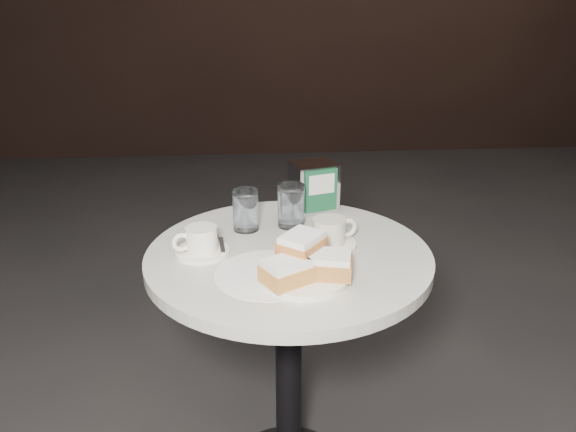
# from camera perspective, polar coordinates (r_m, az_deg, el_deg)

# --- Properties ---
(cafe_table) EXTENTS (0.70, 0.70, 0.74)m
(cafe_table) POSITION_cam_1_polar(r_m,az_deg,el_deg) (1.48, 0.06, -10.53)
(cafe_table) COLOR black
(cafe_table) RESTS_ON ground
(sugar_spill) EXTENTS (0.26, 0.26, 0.00)m
(sugar_spill) POSITION_cam_1_polar(r_m,az_deg,el_deg) (1.27, -1.96, -5.90)
(sugar_spill) COLOR white
(sugar_spill) RESTS_ON cafe_table
(beignet_plate) EXTENTS (0.23, 0.23, 0.10)m
(beignet_plate) POSITION_cam_1_polar(r_m,az_deg,el_deg) (1.23, 1.77, -5.08)
(beignet_plate) COLOR white
(beignet_plate) RESTS_ON cafe_table
(coffee_cup_left) EXTENTS (0.17, 0.17, 0.07)m
(coffee_cup_left) POSITION_cam_1_polar(r_m,az_deg,el_deg) (1.37, -8.82, -2.65)
(coffee_cup_left) COLOR white
(coffee_cup_left) RESTS_ON cafe_table
(coffee_cup_right) EXTENTS (0.17, 0.17, 0.07)m
(coffee_cup_right) POSITION_cam_1_polar(r_m,az_deg,el_deg) (1.40, 4.20, -1.85)
(coffee_cup_right) COLOR white
(coffee_cup_right) RESTS_ON cafe_table
(water_glass_left) EXTENTS (0.07, 0.07, 0.11)m
(water_glass_left) POSITION_cam_1_polar(r_m,az_deg,el_deg) (1.48, -4.32, 0.54)
(water_glass_left) COLOR white
(water_glass_left) RESTS_ON cafe_table
(water_glass_right) EXTENTS (0.07, 0.07, 0.12)m
(water_glass_right) POSITION_cam_1_polar(r_m,az_deg,el_deg) (1.50, 0.32, 1.00)
(water_glass_right) COLOR silver
(water_glass_right) RESTS_ON cafe_table
(napkin_dispenser) EXTENTS (0.14, 0.13, 0.14)m
(napkin_dispenser) POSITION_cam_1_polar(r_m,az_deg,el_deg) (1.61, 2.65, 2.97)
(napkin_dispenser) COLOR silver
(napkin_dispenser) RESTS_ON cafe_table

